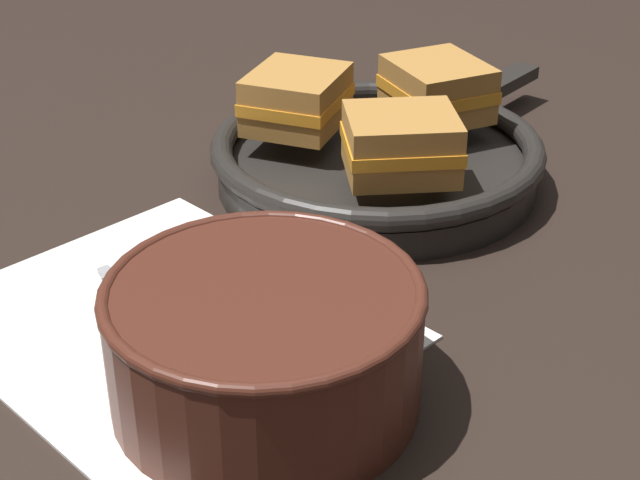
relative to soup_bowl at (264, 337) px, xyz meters
name	(u,v)px	position (x,y,z in m)	size (l,w,h in m)	color
ground_plane	(234,291)	(-0.10, 0.06, -0.04)	(4.00, 4.00, 0.00)	black
napkin	(165,322)	(-0.10, 0.01, -0.04)	(0.27, 0.23, 0.00)	white
soup_bowl	(264,337)	(0.00, 0.00, 0.00)	(0.18, 0.18, 0.08)	#4C2319
spoon	(193,352)	(-0.06, -0.01, -0.04)	(0.17, 0.04, 0.01)	#9E9EA3
skillet	(378,158)	(-0.14, 0.26, -0.02)	(0.27, 0.38, 0.04)	black
sandwich_near_left	(401,144)	(-0.09, 0.22, 0.02)	(0.11, 0.11, 0.05)	#B27A38
sandwich_near_right	(437,89)	(-0.14, 0.32, 0.02)	(0.10, 0.10, 0.05)	#B27A38
sandwich_far_left	(297,99)	(-0.21, 0.23, 0.02)	(0.10, 0.10, 0.05)	#B27A38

